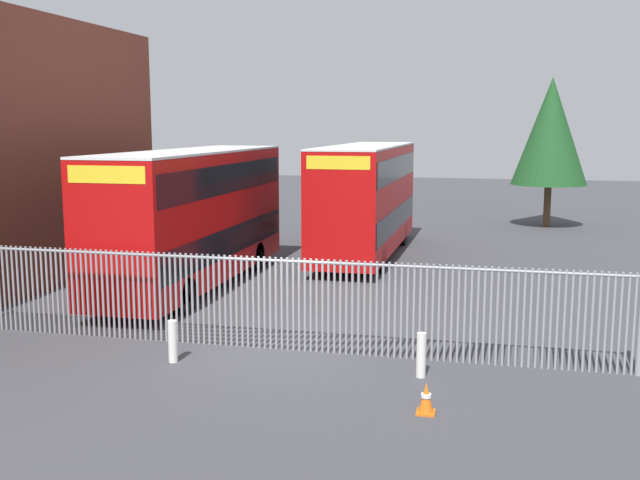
{
  "coord_description": "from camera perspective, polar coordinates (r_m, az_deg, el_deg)",
  "views": [
    {
      "loc": [
        4.85,
        -16.22,
        5.24
      ],
      "look_at": [
        0.0,
        4.0,
        2.0
      ],
      "focal_mm": 41.83,
      "sensor_mm": 36.0,
      "label": 1
    }
  ],
  "objects": [
    {
      "name": "tree_tall_back",
      "position": [
        39.85,
        17.23,
        7.93
      ],
      "size": [
        3.79,
        3.79,
        7.59
      ],
      "color": "#4C3823",
      "rests_on": "ground"
    },
    {
      "name": "bollard_center_front",
      "position": [
        15.85,
        7.75,
        -8.72
      ],
      "size": [
        0.2,
        0.2,
        0.95
      ],
      "primitive_type": "cylinder",
      "color": "silver",
      "rests_on": "ground"
    },
    {
      "name": "ground_plane",
      "position": [
        25.25,
        2.12,
        -3.13
      ],
      "size": [
        100.0,
        100.0,
        0.0
      ],
      "primitive_type": "plane",
      "color": "#3D3D42"
    },
    {
      "name": "traffic_cone_by_gate",
      "position": [
        14.03,
        8.12,
        -11.9
      ],
      "size": [
        0.34,
        0.34,
        0.59
      ],
      "color": "orange",
      "rests_on": "ground"
    },
    {
      "name": "double_decker_bus_near_gate",
      "position": [
        24.29,
        -9.64,
        2.07
      ],
      "size": [
        2.54,
        10.81,
        4.42
      ],
      "color": "#B70C0C",
      "rests_on": "ground"
    },
    {
      "name": "double_decker_bus_behind_fence_left",
      "position": [
        29.76,
        3.56,
        3.41
      ],
      "size": [
        2.54,
        10.81,
        4.42
      ],
      "color": "#B70C0C",
      "rests_on": "ground"
    },
    {
      "name": "palisade_fence",
      "position": [
        17.5,
        -4.05,
        -4.58
      ],
      "size": [
        16.47,
        0.14,
        2.35
      ],
      "color": "gray",
      "rests_on": "ground"
    },
    {
      "name": "bollard_near_left",
      "position": [
        16.98,
        -11.2,
        -7.61
      ],
      "size": [
        0.2,
        0.2,
        0.95
      ],
      "primitive_type": "cylinder",
      "color": "silver",
      "rests_on": "ground"
    }
  ]
}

